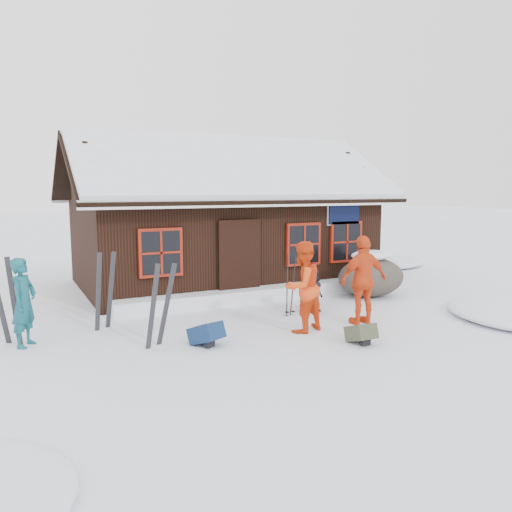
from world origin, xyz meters
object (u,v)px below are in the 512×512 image
(skier_crouched, at_px, (314,291))
(backpack_olive, at_px, (361,336))
(skier_teal, at_px, (24,302))
(backpack_blue, at_px, (206,337))
(skier_orange_left, at_px, (302,287))
(boulder, at_px, (371,276))
(ski_pair_left, at_px, (160,306))
(skier_orange_right, at_px, (363,280))
(ski_poles, at_px, (290,286))

(skier_crouched, relative_size, backpack_olive, 1.92)
(skier_teal, bearing_deg, backpack_blue, -84.78)
(skier_orange_left, bearing_deg, boulder, -165.35)
(boulder, xyz_separation_m, ski_pair_left, (-6.14, -1.58, 0.18))
(skier_orange_right, xyz_separation_m, skier_crouched, (-0.34, 1.34, -0.44))
(skier_teal, bearing_deg, ski_pair_left, -84.50)
(skier_teal, distance_m, backpack_olive, 6.11)
(boulder, height_order, ski_poles, ski_poles)
(skier_orange_right, distance_m, boulder, 2.87)
(skier_orange_left, distance_m, skier_crouched, 1.70)
(skier_crouched, distance_m, backpack_blue, 3.37)
(skier_orange_left, xyz_separation_m, backpack_blue, (-2.03, 0.01, -0.75))
(boulder, height_order, backpack_blue, boulder)
(backpack_olive, bearing_deg, ski_poles, 95.57)
(ski_pair_left, distance_m, ski_poles, 3.30)
(boulder, relative_size, ski_poles, 1.31)
(skier_orange_left, relative_size, skier_orange_right, 0.96)
(skier_teal, bearing_deg, ski_poles, -61.38)
(ski_poles, height_order, backpack_blue, ski_poles)
(skier_orange_left, distance_m, boulder, 3.92)
(skier_crouched, distance_m, boulder, 2.39)
(backpack_blue, bearing_deg, ski_poles, 0.93)
(skier_crouched, distance_m, ski_poles, 0.69)
(skier_crouched, bearing_deg, skier_orange_left, -150.52)
(skier_orange_right, distance_m, skier_crouched, 1.45)
(skier_teal, xyz_separation_m, skier_orange_right, (6.38, -1.54, 0.13))
(ski_poles, bearing_deg, skier_teal, 177.33)
(skier_teal, relative_size, skier_crouched, 1.63)
(boulder, relative_size, backpack_olive, 3.61)
(ski_pair_left, xyz_separation_m, ski_poles, (3.20, 0.80, -0.06))
(skier_teal, relative_size, backpack_blue, 2.89)
(ski_pair_left, bearing_deg, skier_orange_left, -12.80)
(ski_pair_left, height_order, ski_poles, ski_pair_left)
(skier_teal, height_order, ski_pair_left, skier_teal)
(boulder, xyz_separation_m, backpack_olive, (-2.84, -3.15, -0.41))
(skier_orange_right, distance_m, ski_pair_left, 4.23)
(boulder, relative_size, ski_pair_left, 1.20)
(ski_pair_left, bearing_deg, backpack_olive, -30.25)
(skier_orange_right, relative_size, skier_crouched, 1.89)
(ski_poles, relative_size, backpack_olive, 2.76)
(boulder, distance_m, backpack_blue, 5.75)
(skier_crouched, height_order, boulder, boulder)
(ski_poles, height_order, backpack_olive, ski_poles)
(skier_orange_left, height_order, ski_poles, skier_orange_left)
(skier_crouched, distance_m, backpack_olive, 2.51)
(skier_teal, bearing_deg, boulder, -55.08)
(skier_teal, height_order, backpack_olive, skier_teal)
(backpack_blue, bearing_deg, skier_orange_left, -25.07)
(skier_orange_right, distance_m, ski_poles, 1.66)
(skier_crouched, xyz_separation_m, backpack_olive, (-0.56, -2.42, -0.35))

